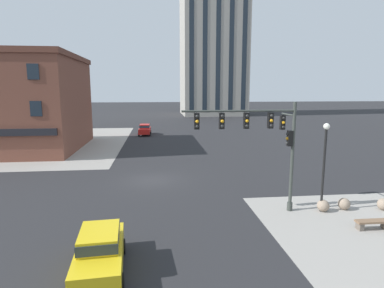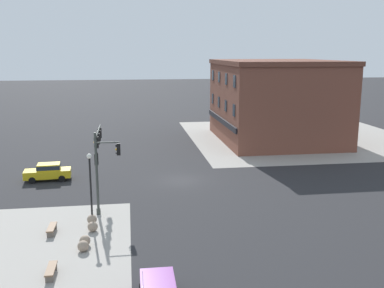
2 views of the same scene
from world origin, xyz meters
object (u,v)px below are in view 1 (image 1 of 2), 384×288
object	(u,v)px
car_main_northbound_near	(145,129)
traffic_signal_main	(265,136)
bench_near_signal	(373,223)
bollard_sphere_curb_c	(383,204)
car_main_southbound_far	(100,250)
bollard_sphere_curb_a	(323,206)
street_lamp_corner_near	(324,157)
bollard_sphere_curb_b	(344,204)

from	to	relation	value
car_main_northbound_near	traffic_signal_main	bearing A→B (deg)	-76.45
bench_near_signal	bollard_sphere_curb_c	bearing A→B (deg)	45.43
traffic_signal_main	car_main_southbound_far	distance (m)	10.81
bollard_sphere_curb_a	bench_near_signal	world-z (taller)	bollard_sphere_curb_a
street_lamp_corner_near	car_main_southbound_far	size ratio (longest dim) A/B	1.17
bollard_sphere_curb_a	car_main_southbound_far	bearing A→B (deg)	-157.15
bollard_sphere_curb_c	bench_near_signal	world-z (taller)	bollard_sphere_curb_c
bollard_sphere_curb_b	car_main_northbound_near	distance (m)	36.39
car_main_southbound_far	street_lamp_corner_near	bearing A→B (deg)	23.13
traffic_signal_main	bollard_sphere_curb_a	xyz separation A→B (m)	(3.56, -0.52, -4.14)
bollard_sphere_curb_a	bench_near_signal	size ratio (longest dim) A/B	0.39
bollard_sphere_curb_a	bollard_sphere_curb_c	bearing A→B (deg)	-2.63
bench_near_signal	street_lamp_corner_near	bearing A→B (deg)	117.98
traffic_signal_main	bollard_sphere_curb_b	distance (m)	6.48
bollard_sphere_curb_a	bollard_sphere_curb_c	distance (m)	3.73
bollard_sphere_curb_a	car_main_southbound_far	distance (m)	13.12
bollard_sphere_curb_a	bollard_sphere_curb_b	world-z (taller)	same
street_lamp_corner_near	bollard_sphere_curb_c	bearing A→B (deg)	-2.77
bollard_sphere_curb_c	bench_near_signal	bearing A→B (deg)	-134.57
traffic_signal_main	bollard_sphere_curb_b	size ratio (longest dim) A/B	9.34
traffic_signal_main	car_main_northbound_near	bearing A→B (deg)	103.55
traffic_signal_main	bollard_sphere_curb_c	size ratio (longest dim) A/B	9.34
street_lamp_corner_near	bollard_sphere_curb_b	bearing A→B (deg)	5.18
bollard_sphere_curb_a	bollard_sphere_curb_b	bearing A→B (deg)	6.26
bollard_sphere_curb_a	car_main_northbound_near	bearing A→B (deg)	108.87
bollard_sphere_curb_b	bollard_sphere_curb_c	xyz separation A→B (m)	(2.31, -0.33, 0.00)
bollard_sphere_curb_b	street_lamp_corner_near	distance (m)	3.34
bollard_sphere_curb_a	bollard_sphere_curb_c	size ratio (longest dim) A/B	1.00
bench_near_signal	street_lamp_corner_near	xyz separation A→B (m)	(-1.41, 2.66, 2.99)
bench_near_signal	car_main_northbound_near	xyz separation A→B (m)	(-12.95, 36.76, 0.59)
bollard_sphere_curb_a	car_main_southbound_far	world-z (taller)	car_main_southbound_far
street_lamp_corner_near	car_main_southbound_far	distance (m)	13.22
car_main_northbound_near	bollard_sphere_curb_b	bearing A→B (deg)	-68.95
bollard_sphere_curb_a	car_main_northbound_near	xyz separation A→B (m)	(-11.66, 34.11, 0.56)
bollard_sphere_curb_c	bollard_sphere_curb_a	bearing A→B (deg)	177.37
bollard_sphere_curb_c	car_main_northbound_near	distance (m)	37.58
bollard_sphere_curb_a	car_main_northbound_near	size ratio (longest dim) A/B	0.16
bench_near_signal	bollard_sphere_curb_a	bearing A→B (deg)	115.97
bollard_sphere_curb_c	car_main_northbound_near	size ratio (longest dim) A/B	0.16
car_main_southbound_far	bench_near_signal	bearing A→B (deg)	10.35
bench_near_signal	car_main_southbound_far	bearing A→B (deg)	-169.65
traffic_signal_main	bollard_sphere_curb_a	size ratio (longest dim) A/B	9.34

